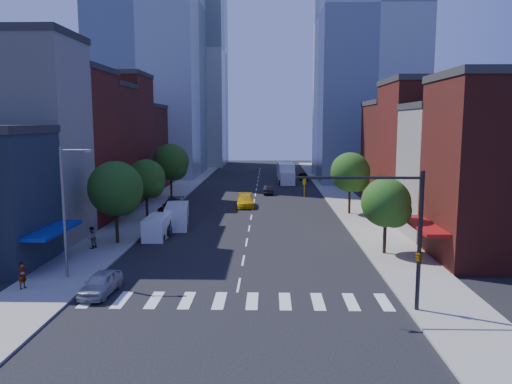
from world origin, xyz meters
TOP-DOWN VIEW (x-y plane):
  - ground at (0.00, 0.00)m, footprint 220.00×220.00m
  - sidewalk_left at (-12.50, 40.00)m, footprint 5.00×120.00m
  - sidewalk_right at (12.50, 40.00)m, footprint 5.00×120.00m
  - crosswalk at (0.00, -3.00)m, footprint 19.00×3.00m
  - bldg_left_1 at (-21.00, 12.00)m, footprint 12.00×8.00m
  - bldg_left_2 at (-21.00, 20.50)m, footprint 12.00×9.00m
  - bldg_left_3 at (-21.00, 29.00)m, footprint 12.00×8.00m
  - bldg_left_4 at (-21.00, 37.50)m, footprint 12.00×9.00m
  - bldg_left_5 at (-21.00, 47.00)m, footprint 12.00×10.00m
  - bldg_right_1 at (21.00, 15.00)m, footprint 12.00×8.00m
  - bldg_right_2 at (21.00, 24.00)m, footprint 12.00×10.00m
  - bldg_right_3 at (21.00, 34.00)m, footprint 12.00×10.00m
  - tower_ne at (20.00, 62.00)m, footprint 18.00×20.00m
  - tower_far_w at (-18.00, 95.00)m, footprint 18.00×18.00m
  - traffic_signal at (9.94, -4.50)m, footprint 7.24×2.24m
  - streetlight at (-11.81, 1.00)m, footprint 2.25×0.25m
  - tree_left_near at (-11.35, 10.92)m, footprint 4.80×4.80m
  - tree_left_mid at (-11.35, 21.92)m, footprint 4.20×4.20m
  - tree_left_far at (-11.35, 35.92)m, footprint 5.00×5.00m
  - tree_right_near at (11.65, 7.92)m, footprint 4.00×4.00m
  - tree_right_far at (11.65, 25.92)m, footprint 4.60×4.60m
  - parked_car_front at (-8.61, -2.00)m, footprint 2.02×4.27m
  - parked_car_second at (-8.39, 15.49)m, footprint 2.40×5.20m
  - parked_car_third at (-9.50, 26.01)m, footprint 2.65×5.49m
  - parked_car_rear at (-9.50, 26.50)m, footprint 2.43×5.74m
  - cargo_van_near at (-8.47, 13.50)m, footprint 1.99×4.85m
  - cargo_van_far at (-7.48, 18.26)m, footprint 2.92×5.82m
  - taxi at (-1.00, 31.19)m, footprint 2.50×5.50m
  - traffic_car_oncoming at (1.97, 42.63)m, footprint 1.50×3.93m
  - traffic_car_far at (8.50, 61.96)m, footprint 2.10×4.14m
  - box_truck at (5.04, 56.01)m, footprint 3.10×9.01m
  - pedestrian_near at (-13.88, -1.46)m, footprint 0.59×0.74m
  - pedestrian_far at (-13.05, 8.90)m, footprint 0.95×1.08m

SIDE VIEW (x-z plane):
  - ground at x=0.00m, z-range 0.00..0.00m
  - crosswalk at x=0.00m, z-range 0.00..0.01m
  - sidewalk_left at x=-12.50m, z-range 0.00..0.15m
  - sidewalk_right at x=12.50m, z-range 0.00..0.15m
  - traffic_car_oncoming at x=1.97m, z-range 0.00..1.28m
  - traffic_car_far at x=8.50m, z-range 0.00..1.35m
  - parked_car_front at x=-8.61m, z-range 0.00..1.41m
  - parked_car_third at x=-9.50m, z-range 0.00..1.51m
  - taxi at x=-1.00m, z-range 0.00..1.56m
  - parked_car_second at x=-8.39m, z-range 0.00..1.65m
  - parked_car_rear at x=-9.50m, z-range 0.00..1.65m
  - cargo_van_near at x=-8.47m, z-range -0.01..2.05m
  - pedestrian_near at x=-13.88m, z-range 0.15..1.91m
  - pedestrian_far at x=-13.05m, z-range 0.15..2.03m
  - cargo_van_far at x=-7.48m, z-range -0.01..2.37m
  - box_truck at x=5.04m, z-range -0.10..3.48m
  - traffic_signal at x=9.94m, z-range 0.16..8.16m
  - tree_right_near at x=11.65m, z-range 1.09..7.29m
  - tree_left_mid at x=-11.35m, z-range 1.20..7.85m
  - tree_right_far at x=11.65m, z-range 1.26..8.46m
  - tree_left_near at x=-11.35m, z-range 1.22..8.52m
  - tree_left_far at x=-11.35m, z-range 1.33..9.08m
  - streetlight at x=-11.81m, z-range 0.78..9.78m
  - bldg_right_1 at x=21.00m, z-range 0.00..12.00m
  - bldg_left_5 at x=-21.00m, z-range 0.00..13.00m
  - bldg_right_3 at x=21.00m, z-range 0.00..13.00m
  - bldg_left_3 at x=-21.00m, z-range 0.00..15.00m
  - bldg_right_2 at x=21.00m, z-range 0.00..15.00m
  - bldg_left_2 at x=-21.00m, z-range 0.00..16.00m
  - bldg_left_4 at x=-21.00m, z-range 0.00..17.00m
  - bldg_left_1 at x=-21.00m, z-range 0.00..18.00m
  - tower_far_w at x=-18.00m, z-range 0.00..56.00m
  - tower_ne at x=20.00m, z-range 0.00..60.00m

